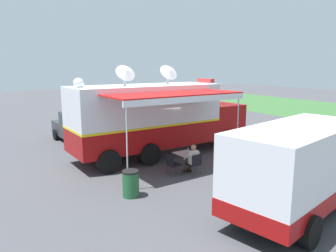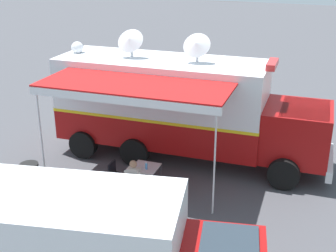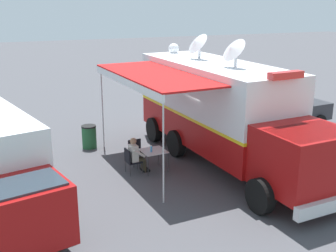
{
  "view_description": "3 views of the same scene",
  "coord_description": "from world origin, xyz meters",
  "px_view_note": "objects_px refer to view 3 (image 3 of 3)",
  "views": [
    {
      "loc": [
        13.7,
        -6.58,
        4.38
      ],
      "look_at": [
        0.54,
        0.91,
        1.54
      ],
      "focal_mm": 34.28,
      "sensor_mm": 36.0,
      "label": 1
    },
    {
      "loc": [
        13.73,
        6.23,
        7.03
      ],
      "look_at": [
        0.33,
        0.4,
        1.25
      ],
      "focal_mm": 48.37,
      "sensor_mm": 36.0,
      "label": 2
    },
    {
      "loc": [
        7.19,
        13.51,
        5.66
      ],
      "look_at": [
        1.61,
        -0.44,
        1.21
      ],
      "focal_mm": 45.84,
      "sensor_mm": 36.0,
      "label": 3
    }
  ],
  "objects_px": {
    "folding_table": "(154,152)",
    "trash_bin": "(89,137)",
    "command_truck": "(224,110)",
    "folding_chair_beside_table": "(136,150)",
    "folding_chair_at_table": "(131,159)",
    "water_bottle": "(151,149)",
    "car_behind_truck": "(284,109)",
    "seated_responder": "(136,154)"
  },
  "relations": [
    {
      "from": "folding_table",
      "to": "trash_bin",
      "type": "xyz_separation_m",
      "value": [
        1.55,
        -3.18,
        -0.22
      ]
    },
    {
      "from": "command_truck",
      "to": "folding_chair_beside_table",
      "type": "relative_size",
      "value": 11.1
    },
    {
      "from": "folding_table",
      "to": "folding_chair_at_table",
      "type": "height_order",
      "value": "folding_chair_at_table"
    },
    {
      "from": "water_bottle",
      "to": "trash_bin",
      "type": "height_order",
      "value": "water_bottle"
    },
    {
      "from": "folding_chair_at_table",
      "to": "car_behind_truck",
      "type": "bearing_deg",
      "value": -161.79
    },
    {
      "from": "car_behind_truck",
      "to": "command_truck",
      "type": "bearing_deg",
      "value": 31.07
    },
    {
      "from": "folding_table",
      "to": "folding_chair_at_table",
      "type": "xyz_separation_m",
      "value": [
        0.8,
        -0.03,
        -0.16
      ]
    },
    {
      "from": "water_bottle",
      "to": "command_truck",
      "type": "bearing_deg",
      "value": 178.82
    },
    {
      "from": "folding_table",
      "to": "water_bottle",
      "type": "height_order",
      "value": "water_bottle"
    },
    {
      "from": "command_truck",
      "to": "folding_table",
      "type": "height_order",
      "value": "command_truck"
    },
    {
      "from": "folding_table",
      "to": "water_bottle",
      "type": "bearing_deg",
      "value": 39.44
    },
    {
      "from": "command_truck",
      "to": "seated_responder",
      "type": "relative_size",
      "value": 7.72
    },
    {
      "from": "command_truck",
      "to": "car_behind_truck",
      "type": "height_order",
      "value": "command_truck"
    },
    {
      "from": "water_bottle",
      "to": "folding_table",
      "type": "bearing_deg",
      "value": -140.56
    },
    {
      "from": "water_bottle",
      "to": "folding_chair_beside_table",
      "type": "bearing_deg",
      "value": -75.21
    },
    {
      "from": "command_truck",
      "to": "water_bottle",
      "type": "distance_m",
      "value": 2.92
    },
    {
      "from": "water_bottle",
      "to": "folding_chair_at_table",
      "type": "xyz_separation_m",
      "value": [
        0.68,
        -0.13,
        -0.32
      ]
    },
    {
      "from": "folding_chair_beside_table",
      "to": "car_behind_truck",
      "type": "relative_size",
      "value": 0.2
    },
    {
      "from": "folding_chair_at_table",
      "to": "trash_bin",
      "type": "height_order",
      "value": "trash_bin"
    },
    {
      "from": "command_truck",
      "to": "folding_table",
      "type": "xyz_separation_m",
      "value": [
        2.58,
        -0.15,
        -1.27
      ]
    },
    {
      "from": "command_truck",
      "to": "folding_chair_beside_table",
      "type": "distance_m",
      "value": 3.43
    },
    {
      "from": "seated_responder",
      "to": "trash_bin",
      "type": "bearing_deg",
      "value": -73.23
    },
    {
      "from": "folding_chair_beside_table",
      "to": "seated_responder",
      "type": "distance_m",
      "value": 0.85
    },
    {
      "from": "water_bottle",
      "to": "folding_chair_beside_table",
      "type": "distance_m",
      "value": 1.03
    },
    {
      "from": "folding_chair_beside_table",
      "to": "trash_bin",
      "type": "bearing_deg",
      "value": -62.92
    },
    {
      "from": "command_truck",
      "to": "car_behind_truck",
      "type": "xyz_separation_m",
      "value": [
        -4.73,
        -2.85,
        -1.07
      ]
    },
    {
      "from": "seated_responder",
      "to": "car_behind_truck",
      "type": "relative_size",
      "value": 0.29
    },
    {
      "from": "command_truck",
      "to": "folding_chair_at_table",
      "type": "distance_m",
      "value": 3.68
    },
    {
      "from": "folding_chair_at_table",
      "to": "car_behind_truck",
      "type": "distance_m",
      "value": 8.55
    },
    {
      "from": "command_truck",
      "to": "water_bottle",
      "type": "xyz_separation_m",
      "value": [
        2.7,
        -0.06,
        -1.11
      ]
    },
    {
      "from": "car_behind_truck",
      "to": "folding_chair_beside_table",
      "type": "bearing_deg",
      "value": 13.56
    },
    {
      "from": "seated_responder",
      "to": "car_behind_truck",
      "type": "distance_m",
      "value": 8.37
    },
    {
      "from": "command_truck",
      "to": "folding_chair_beside_table",
      "type": "xyz_separation_m",
      "value": [
        2.95,
        -1.0,
        -1.43
      ]
    },
    {
      "from": "water_bottle",
      "to": "seated_responder",
      "type": "height_order",
      "value": "seated_responder"
    },
    {
      "from": "command_truck",
      "to": "trash_bin",
      "type": "distance_m",
      "value": 5.51
    },
    {
      "from": "water_bottle",
      "to": "folding_chair_beside_table",
      "type": "xyz_separation_m",
      "value": [
        0.25,
        -0.94,
        -0.32
      ]
    },
    {
      "from": "trash_bin",
      "to": "folding_table",
      "type": "bearing_deg",
      "value": 116.07
    },
    {
      "from": "folding_chair_beside_table",
      "to": "trash_bin",
      "type": "height_order",
      "value": "trash_bin"
    },
    {
      "from": "trash_bin",
      "to": "car_behind_truck",
      "type": "bearing_deg",
      "value": 176.95
    },
    {
      "from": "folding_chair_beside_table",
      "to": "car_behind_truck",
      "type": "xyz_separation_m",
      "value": [
        -7.68,
        -1.85,
        0.37
      ]
    },
    {
      "from": "folding_chair_at_table",
      "to": "seated_responder",
      "type": "distance_m",
      "value": 0.23
    },
    {
      "from": "trash_bin",
      "to": "car_behind_truck",
      "type": "xyz_separation_m",
      "value": [
        -8.87,
        0.47,
        0.42
      ]
    }
  ]
}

